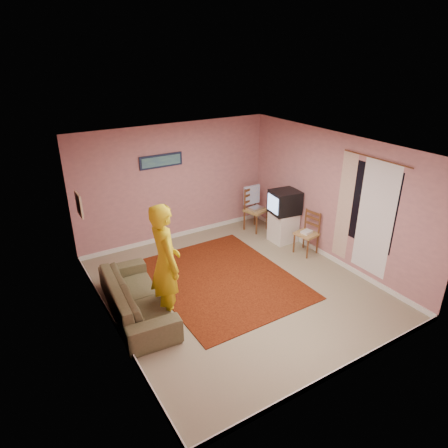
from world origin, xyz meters
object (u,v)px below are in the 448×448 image
sofa (137,297)px  person (166,264)px  tv_cabinet (283,227)px  crt_tv (285,202)px  chair_b (307,229)px  chair_a (256,205)px

sofa → person: person is taller
tv_cabinet → sofa: bearing=-167.2°
tv_cabinet → crt_tv: size_ratio=1.03×
tv_cabinet → chair_b: 0.75m
chair_b → sofa: bearing=-98.3°
chair_a → chair_b: chair_a is taller
tv_cabinet → person: 3.62m
chair_b → sofa: size_ratio=0.24×
chair_a → person: size_ratio=0.28×
crt_tv → chair_a: size_ratio=1.17×
person → chair_a: bearing=-53.6°
chair_b → tv_cabinet: bearing=172.8°
crt_tv → person: (-3.34, -1.21, 0.05)m
sofa → person: (0.40, -0.35, 0.68)m
chair_a → sofa: chair_a is taller
crt_tv → tv_cabinet: bearing=0.0°
tv_cabinet → person: bearing=-160.2°
tv_cabinet → person: (-3.35, -1.21, 0.65)m
crt_tv → chair_a: 0.89m
tv_cabinet → chair_a: bearing=102.0°
tv_cabinet → chair_a: size_ratio=1.21×
tv_cabinet → sofa: size_ratio=0.32×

